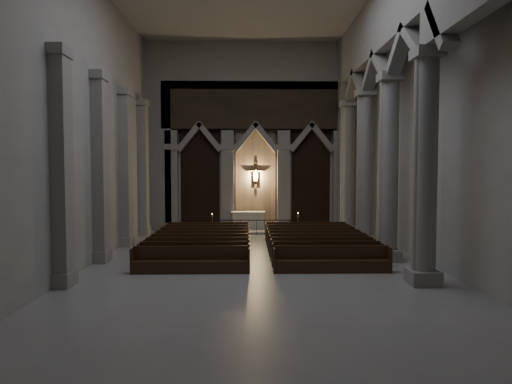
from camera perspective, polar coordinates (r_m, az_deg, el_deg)
room at (r=18.24m, az=0.65°, el=14.41°), size 24.00×24.10×12.00m
sanctuary_wall at (r=29.53m, az=-0.05°, el=8.09°), size 14.00×0.77×12.00m
right_arcade at (r=20.49m, az=16.55°, el=13.66°), size 1.00×24.00×12.00m
left_pilasters at (r=22.25m, az=-17.32°, el=2.65°), size 0.60×13.00×8.03m
sanctuary_step at (r=28.74m, az=-0.01°, el=-4.84°), size 8.50×2.60×0.15m
altar at (r=29.10m, az=-1.00°, el=-3.51°), size 2.14×0.85×1.08m
altar_rail at (r=27.14m, az=0.05°, el=-4.11°), size 4.86×0.09×0.95m
candle_stand_left at (r=27.94m, az=-5.48°, el=-4.53°), size 0.21×0.21×1.25m
candle_stand_right at (r=27.42m, az=5.27°, el=-4.61°), size 0.23×0.23×1.35m
pews at (r=21.45m, az=0.37°, el=-6.84°), size 9.91×8.23×1.00m
worshipper at (r=24.64m, az=4.20°, el=-5.09°), size 0.43×0.33×1.06m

